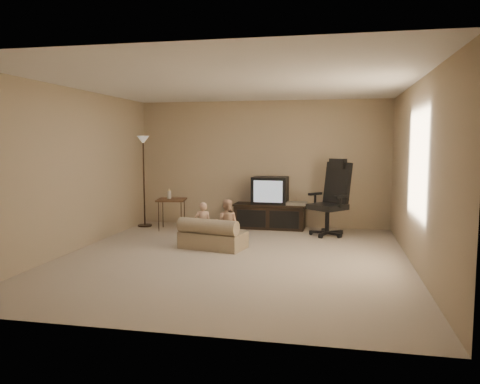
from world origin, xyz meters
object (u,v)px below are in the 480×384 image
object	(u,v)px
office_chair	(331,208)
child_sofa	(212,236)
floor_lamp	(144,161)
toddler_right	(227,223)
tv_stand	(270,207)
toddler_left	(203,225)
side_table	(171,200)

from	to	relation	value
office_chair	child_sofa	bearing A→B (deg)	-101.48
floor_lamp	toddler_right	size ratio (longest dim) A/B	2.34
office_chair	child_sofa	xyz separation A→B (m)	(-1.83, -1.48, -0.30)
office_chair	floor_lamp	xyz separation A→B (m)	(-3.67, 0.19, 0.82)
tv_stand	toddler_right	size ratio (longest dim) A/B	1.85
child_sofa	toddler_left	bearing A→B (deg)	165.53
side_table	floor_lamp	xyz separation A→B (m)	(-0.64, 0.21, 0.75)
floor_lamp	toddler_left	world-z (taller)	floor_lamp
tv_stand	toddler_right	distance (m)	1.85
office_chair	side_table	world-z (taller)	office_chair
office_chair	tv_stand	bearing A→B (deg)	-162.19
tv_stand	office_chair	size ratio (longest dim) A/B	1.03
toddler_right	office_chair	bearing A→B (deg)	-139.81
floor_lamp	toddler_left	bearing A→B (deg)	-43.45
tv_stand	child_sofa	distance (m)	2.07
tv_stand	side_table	size ratio (longest dim) A/B	1.78
floor_lamp	toddler_right	xyz separation A→B (m)	(2.05, -1.51, -0.93)
toddler_left	toddler_right	world-z (taller)	toddler_right
toddler_left	tv_stand	bearing A→B (deg)	-128.86
toddler_right	side_table	bearing A→B (deg)	-41.96
floor_lamp	toddler_left	xyz separation A→B (m)	(1.67, -1.58, -0.96)
tv_stand	child_sofa	xyz separation A→B (m)	(-0.66, -1.94, -0.22)
child_sofa	toddler_left	xyz separation A→B (m)	(-0.17, 0.08, 0.16)
toddler_left	child_sofa	bearing A→B (deg)	138.20
tv_stand	floor_lamp	distance (m)	2.67
floor_lamp	toddler_left	distance (m)	2.49
toddler_left	toddler_right	size ratio (longest dim) A/B	0.94
side_table	office_chair	bearing A→B (deg)	0.29
side_table	toddler_right	size ratio (longest dim) A/B	1.04
tv_stand	side_table	bearing A→B (deg)	-163.71
side_table	child_sofa	xyz separation A→B (m)	(1.19, -1.46, -0.37)
child_sofa	toddler_right	xyz separation A→B (m)	(0.21, 0.16, 0.19)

